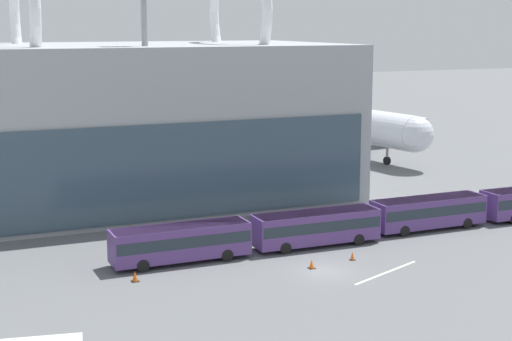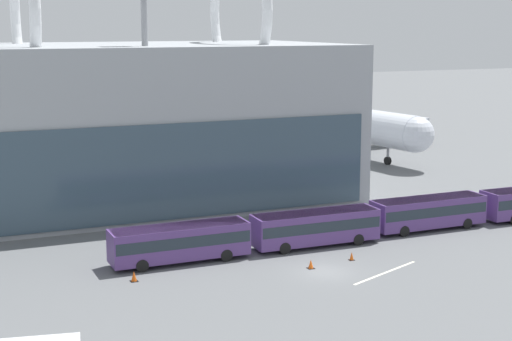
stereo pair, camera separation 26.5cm
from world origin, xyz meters
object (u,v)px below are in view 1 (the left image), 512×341
shuttle_bus_1 (316,226)px  shuttle_bus_2 (429,211)px  airliner_at_gate_far (333,121)px  floodlight_mast (145,53)px  traffic_cone_0 (312,264)px  shuttle_bus_0 (181,241)px  traffic_cone_1 (135,276)px  traffic_cone_2 (352,256)px

shuttle_bus_1 → shuttle_bus_2: same height
airliner_at_gate_far → floodlight_mast: floodlight_mast is taller
traffic_cone_0 → shuttle_bus_0: bearing=147.6°
airliner_at_gate_far → traffic_cone_0: (-28.95, -48.95, -4.41)m
airliner_at_gate_far → traffic_cone_0: size_ratio=53.28×
traffic_cone_0 → traffic_cone_1: size_ratio=0.90×
floodlight_mast → traffic_cone_0: floodlight_mast is taller
traffic_cone_1 → traffic_cone_2: bearing=-5.8°
shuttle_bus_2 → floodlight_mast: (-22.23, 16.58, 14.34)m
shuttle_bus_2 → traffic_cone_2: (-11.49, -5.69, -1.44)m
shuttle_bus_0 → floodlight_mast: 22.54m
airliner_at_gate_far → shuttle_bus_2: bearing=-26.5°
floodlight_mast → shuttle_bus_2: bearing=-36.7°
airliner_at_gate_far → shuttle_bus_1: (-25.64, -43.37, -2.97)m
airliner_at_gate_far → traffic_cone_1: airliner_at_gate_far is taller
airliner_at_gate_far → shuttle_bus_1: bearing=-39.6°
shuttle_bus_2 → traffic_cone_1: shuttle_bus_2 is taller
shuttle_bus_0 → shuttle_bus_2: size_ratio=1.00×
shuttle_bus_2 → shuttle_bus_1: bearing=-176.5°
shuttle_bus_1 → traffic_cone_0: shuttle_bus_1 is taller
airliner_at_gate_far → shuttle_bus_0: (-37.89, -43.28, -2.97)m
floodlight_mast → traffic_cone_0: 28.61m
floodlight_mast → traffic_cone_0: (6.67, -22.92, -15.77)m
shuttle_bus_2 → traffic_cone_0: shuttle_bus_2 is taller
shuttle_bus_0 → traffic_cone_1: shuttle_bus_0 is taller
airliner_at_gate_far → shuttle_bus_2: airliner_at_gate_far is taller
airliner_at_gate_far → floodlight_mast: size_ratio=1.55×
shuttle_bus_1 → traffic_cone_1: (-16.89, -3.16, -1.39)m
shuttle_bus_2 → traffic_cone_2: size_ratio=16.22×
traffic_cone_2 → traffic_cone_1: bearing=174.2°
traffic_cone_0 → traffic_cone_1: 13.80m
shuttle_bus_2 → traffic_cone_0: size_ratio=15.77×
shuttle_bus_0 → traffic_cone_2: size_ratio=16.23×
shuttle_bus_0 → traffic_cone_2: (13.00, -5.03, -1.44)m
floodlight_mast → traffic_cone_2: (10.74, -22.27, -15.78)m
shuttle_bus_0 → shuttle_bus_1: 12.25m
shuttle_bus_1 → shuttle_bus_0: bearing=-179.5°
shuttle_bus_0 → floodlight_mast: bearing=82.4°
shuttle_bus_2 → traffic_cone_0: bearing=-157.8°
traffic_cone_0 → traffic_cone_2: bearing=9.1°
traffic_cone_1 → traffic_cone_2: 17.74m
airliner_at_gate_far → shuttle_bus_2: (-13.39, -42.61, -2.97)m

